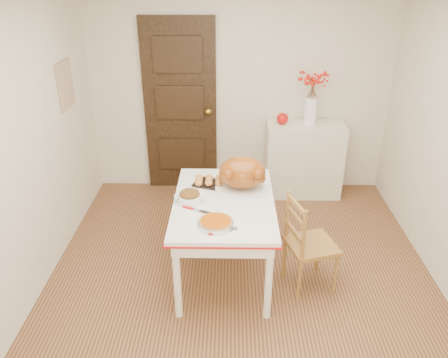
{
  "coord_description": "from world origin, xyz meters",
  "views": [
    {
      "loc": [
        -0.11,
        -3.08,
        2.63
      ],
      "look_at": [
        -0.16,
        0.26,
        0.94
      ],
      "focal_mm": 35.63,
      "sensor_mm": 36.0,
      "label": 1
    }
  ],
  "objects_px": {
    "chair_oak": "(312,243)",
    "turkey_platter": "(242,174)",
    "sideboard": "(303,160)",
    "kitchen_table": "(224,238)",
    "pumpkin_pie": "(216,222)"
  },
  "relations": [
    {
      "from": "sideboard",
      "to": "chair_oak",
      "type": "height_order",
      "value": "sideboard"
    },
    {
      "from": "turkey_platter",
      "to": "sideboard",
      "type": "bearing_deg",
      "value": 45.28
    },
    {
      "from": "chair_oak",
      "to": "turkey_platter",
      "type": "bearing_deg",
      "value": 43.4
    },
    {
      "from": "sideboard",
      "to": "pumpkin_pie",
      "type": "relative_size",
      "value": 3.25
    },
    {
      "from": "sideboard",
      "to": "turkey_platter",
      "type": "height_order",
      "value": "turkey_platter"
    },
    {
      "from": "turkey_platter",
      "to": "pumpkin_pie",
      "type": "relative_size",
      "value": 1.74
    },
    {
      "from": "sideboard",
      "to": "kitchen_table",
      "type": "bearing_deg",
      "value": -120.65
    },
    {
      "from": "chair_oak",
      "to": "turkey_platter",
      "type": "relative_size",
      "value": 1.83
    },
    {
      "from": "sideboard",
      "to": "turkey_platter",
      "type": "xyz_separation_m",
      "value": [
        -0.77,
        -1.37,
        0.47
      ]
    },
    {
      "from": "turkey_platter",
      "to": "chair_oak",
      "type": "bearing_deg",
      "value": -45.83
    },
    {
      "from": "turkey_platter",
      "to": "kitchen_table",
      "type": "bearing_deg",
      "value": -143.65
    },
    {
      "from": "sideboard",
      "to": "turkey_platter",
      "type": "distance_m",
      "value": 1.64
    },
    {
      "from": "kitchen_table",
      "to": "chair_oak",
      "type": "height_order",
      "value": "chair_oak"
    },
    {
      "from": "chair_oak",
      "to": "pumpkin_pie",
      "type": "bearing_deg",
      "value": 90.53
    },
    {
      "from": "kitchen_table",
      "to": "chair_oak",
      "type": "xyz_separation_m",
      "value": [
        0.75,
        -0.15,
        0.06
      ]
    }
  ]
}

